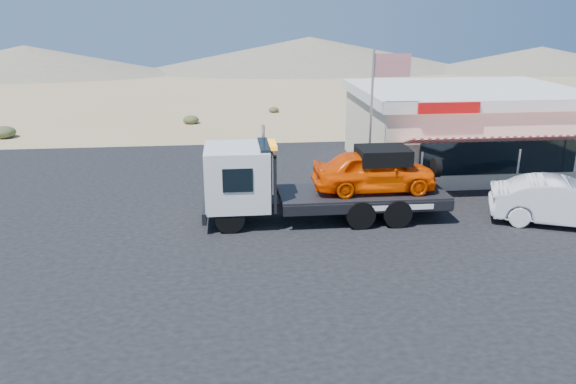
# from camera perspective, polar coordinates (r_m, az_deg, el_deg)

# --- Properties ---
(ground) EXTENTS (120.00, 120.00, 0.00)m
(ground) POSITION_cam_1_polar(r_m,az_deg,el_deg) (18.79, -2.68, -5.43)
(ground) COLOR #A0835B
(ground) RESTS_ON ground
(asphalt_lot) EXTENTS (32.00, 24.00, 0.02)m
(asphalt_lot) POSITION_cam_1_polar(r_m,az_deg,el_deg) (21.75, 2.09, -2.06)
(asphalt_lot) COLOR black
(asphalt_lot) RESTS_ON ground
(tow_truck) EXTENTS (8.85, 2.62, 2.96)m
(tow_truck) POSITION_cam_1_polar(r_m,az_deg,el_deg) (20.58, 3.17, 1.39)
(tow_truck) COLOR black
(tow_truck) RESTS_ON asphalt_lot
(white_sedan) EXTENTS (5.37, 3.55, 1.67)m
(white_sedan) POSITION_cam_1_polar(r_m,az_deg,el_deg) (22.57, 26.24, -0.95)
(white_sedan) COLOR silver
(white_sedan) RESTS_ON asphalt_lot
(jerky_store) EXTENTS (10.40, 9.97, 3.90)m
(jerky_store) POSITION_cam_1_polar(r_m,az_deg,el_deg) (29.11, 17.29, 6.33)
(jerky_store) COLOR beige
(jerky_store) RESTS_ON asphalt_lot
(flagpole) EXTENTS (1.55, 0.10, 6.00)m
(flagpole) POSITION_cam_1_polar(r_m,az_deg,el_deg) (22.81, 9.04, 8.43)
(flagpole) COLOR #99999E
(flagpole) RESTS_ON asphalt_lot
(distant_hills) EXTENTS (126.00, 48.00, 4.20)m
(distant_hills) POSITION_cam_1_polar(r_m,az_deg,el_deg) (73.10, -13.41, 13.11)
(distant_hills) COLOR #726B59
(distant_hills) RESTS_ON ground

